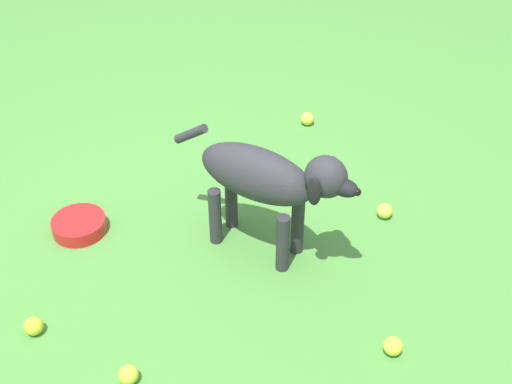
{
  "coord_description": "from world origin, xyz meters",
  "views": [
    {
      "loc": [
        1.42,
        1.27,
        1.8
      ],
      "look_at": [
        -0.23,
        0.19,
        0.27
      ],
      "focal_mm": 46.46,
      "sensor_mm": 36.0,
      "label": 1
    }
  ],
  "objects": [
    {
      "name": "dog",
      "position": [
        -0.23,
        0.23,
        0.35
      ],
      "size": [
        0.2,
        0.78,
        0.53
      ],
      "rotation": [
        0.0,
        0.0,
        1.61
      ],
      "color": "#2D2D33",
      "rests_on": "ground"
    },
    {
      "name": "tennis_ball_2",
      "position": [
        0.54,
        0.2,
        0.03
      ],
      "size": [
        0.07,
        0.07,
        0.07
      ],
      "primitive_type": "sphere",
      "color": "#C4D437",
      "rests_on": "ground"
    },
    {
      "name": "tennis_ball_3",
      "position": [
        0.57,
        -0.21,
        0.03
      ],
      "size": [
        0.07,
        0.07,
        0.07
      ],
      "primitive_type": "sphere",
      "color": "#C6D22E",
      "rests_on": "ground"
    },
    {
      "name": "tennis_ball_1",
      "position": [
        -1.13,
        -0.1,
        0.03
      ],
      "size": [
        0.07,
        0.07,
        0.07
      ],
      "primitive_type": "sphere",
      "color": "#D8DB41",
      "rests_on": "ground"
    },
    {
      "name": "ground",
      "position": [
        0.0,
        0.0,
        0.0
      ],
      "size": [
        14.0,
        14.0,
        0.0
      ],
      "primitive_type": "plane",
      "color": "#478438"
    },
    {
      "name": "water_bowl",
      "position": [
        0.1,
        -0.47,
        0.03
      ],
      "size": [
        0.22,
        0.22,
        0.06
      ],
      "primitive_type": "cylinder",
      "color": "red",
      "rests_on": "ground"
    },
    {
      "name": "tennis_ball_0",
      "position": [
        -0.67,
        0.54,
        0.03
      ],
      "size": [
        0.07,
        0.07,
        0.07
      ],
      "primitive_type": "sphere",
      "color": "#D0D641",
      "rests_on": "ground"
    },
    {
      "name": "tennis_ball_4",
      "position": [
        -0.03,
        0.86,
        0.03
      ],
      "size": [
        0.07,
        0.07,
        0.07
      ],
      "primitive_type": "sphere",
      "color": "#D0D33A",
      "rests_on": "ground"
    }
  ]
}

